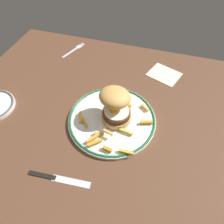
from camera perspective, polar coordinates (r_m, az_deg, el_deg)
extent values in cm
cube|color=brown|center=(68.55, 1.53, -4.32)|extent=(122.78, 93.47, 4.00)
cylinder|color=white|center=(67.18, 0.00, -2.14)|extent=(29.60, 29.60, 1.20)
torus|color=#196033|center=(66.70, 0.00, -1.83)|extent=(29.20, 29.20, 0.80)
cylinder|color=tan|center=(65.56, 1.29, -1.29)|extent=(9.77, 9.77, 1.80)
cylinder|color=#482C18|center=(64.09, 1.31, -0.27)|extent=(9.02, 9.02, 1.94)
cylinder|color=white|center=(63.14, 1.33, 0.41)|extent=(8.19, 8.19, 0.50)
ellipsoid|color=yellow|center=(62.44, 0.74, 0.61)|extent=(2.60, 2.60, 1.40)
ellipsoid|color=tan|center=(61.12, 0.86, 4.43)|extent=(14.13, 14.29, 6.17)
cube|color=gold|center=(62.35, -3.84, -6.30)|extent=(3.23, 1.58, 0.82)
cube|color=gold|center=(69.58, 9.50, 1.25)|extent=(3.08, 2.67, 0.76)
cube|color=#E5AA4B|center=(60.88, -1.15, -5.84)|extent=(3.37, 1.52, 0.73)
cube|color=#C28A28|center=(59.51, -1.79, -10.53)|extent=(3.01, 1.37, 1.00)
cube|color=gold|center=(59.22, 4.08, -11.42)|extent=(4.34, 0.97, 0.82)
cube|color=gold|center=(69.41, 4.26, 1.94)|extent=(3.31, 1.46, 0.91)
cube|color=gold|center=(62.85, 4.08, -5.65)|extent=(4.62, 1.49, 0.79)
cube|color=gold|center=(73.56, -1.87, 5.58)|extent=(2.51, 3.26, 0.72)
cube|color=gold|center=(66.76, -9.12, -1.48)|extent=(2.81, 4.33, 0.92)
cube|color=gold|center=(65.64, 9.95, -2.95)|extent=(4.17, 2.02, 0.90)
cube|color=gold|center=(60.68, -5.05, -8.84)|extent=(4.09, 3.84, 0.99)
cube|color=gold|center=(72.53, 0.10, 4.83)|extent=(4.52, 3.04, 0.81)
cube|color=gold|center=(61.58, -5.67, -7.61)|extent=(3.31, 4.16, 0.88)
cube|color=gold|center=(65.29, -7.90, -2.98)|extent=(3.20, 3.58, 0.86)
cube|color=gold|center=(74.69, -0.77, 6.54)|extent=(3.52, 1.65, 0.82)
cube|color=silver|center=(98.33, -12.00, 16.52)|extent=(4.43, 9.72, 0.36)
cube|color=silver|center=(101.61, -9.53, 18.17)|extent=(2.90, 3.02, 0.32)
cube|color=silver|center=(103.34, -8.98, 18.86)|extent=(1.08, 2.34, 0.28)
cube|color=silver|center=(103.03, -8.76, 18.78)|extent=(1.08, 2.34, 0.28)
cube|color=silver|center=(102.72, -8.55, 18.70)|extent=(1.08, 2.34, 0.28)
cube|color=silver|center=(102.42, -8.33, 18.62)|extent=(1.08, 2.34, 0.28)
cube|color=black|center=(61.28, -19.54, -16.78)|extent=(8.07, 1.87, 0.70)
cube|color=silver|center=(58.65, -11.76, -19.01)|extent=(11.11, 2.72, 0.24)
cube|color=silver|center=(86.73, 14.86, 10.52)|extent=(15.10, 13.93, 0.40)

